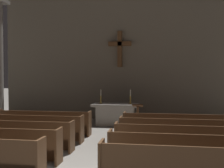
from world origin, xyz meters
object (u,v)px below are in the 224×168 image
object	(u,v)px
pew_left_row_5	(43,122)
pew_right_row_1	(193,167)
pew_right_row_5	(176,126)
lectern	(138,118)
pew_right_row_4	(179,132)
altar	(115,114)
pew_left_row_3	(13,135)
pew_left_row_4	(30,128)
pew_right_row_2	(187,152)
pew_right_row_3	(182,141)
candlestick_left	(101,99)
candlestick_right	(130,99)

from	to	relation	value
pew_left_row_5	pew_right_row_1	world-z (taller)	same
pew_right_row_5	lectern	distance (m)	1.91
pew_right_row_4	altar	bearing A→B (deg)	126.08
pew_right_row_4	lectern	bearing A→B (deg)	122.10
pew_right_row_1	pew_left_row_5	bearing A→B (deg)	138.50
pew_left_row_3	pew_right_row_1	xyz separation A→B (m)	(5.17, -2.29, 0.00)
pew_left_row_4	lectern	size ratio (longest dim) A/B	3.35
pew_right_row_2	pew_right_row_4	bearing A→B (deg)	90.00
pew_right_row_4	lectern	world-z (taller)	lectern
pew_right_row_4	pew_right_row_5	bearing A→B (deg)	90.00
pew_right_row_3	candlestick_left	bearing A→B (deg)	125.00
pew_right_row_2	lectern	bearing A→B (deg)	107.63
pew_left_row_3	candlestick_right	size ratio (longest dim) A/B	5.81
pew_right_row_2	pew_right_row_5	bearing A→B (deg)	90.00
pew_left_row_5	altar	world-z (taller)	altar
pew_left_row_4	candlestick_right	size ratio (longest dim) A/B	5.81
pew_left_row_3	pew_right_row_3	size ratio (longest dim) A/B	1.00
pew_left_row_3	pew_right_row_2	bearing A→B (deg)	-12.47
pew_right_row_1	candlestick_left	size ratio (longest dim) A/B	5.81
pew_left_row_5	candlestick_left	bearing A→B (deg)	51.90
altar	candlestick_right	distance (m)	0.98
pew_left_row_4	pew_left_row_5	bearing A→B (deg)	90.00
pew_left_row_3	candlestick_left	world-z (taller)	candlestick_left
pew_left_row_3	pew_right_row_1	bearing A→B (deg)	-23.86
candlestick_left	pew_right_row_5	bearing A→B (deg)	-36.21
pew_left_row_3	candlestick_right	bearing A→B (deg)	55.00
pew_left_row_4	pew_right_row_3	world-z (taller)	same
pew_left_row_4	lectern	distance (m)	4.38
pew_left_row_5	pew_right_row_2	size ratio (longest dim) A/B	1.00
pew_left_row_4	pew_right_row_4	size ratio (longest dim) A/B	1.00
pew_left_row_5	pew_left_row_3	bearing A→B (deg)	-90.00
pew_left_row_5	candlestick_left	world-z (taller)	candlestick_left
pew_left_row_4	pew_right_row_5	distance (m)	5.30
pew_right_row_3	altar	bearing A→B (deg)	118.86
pew_left_row_5	pew_right_row_4	bearing A→B (deg)	-12.47
pew_right_row_3	lectern	xyz separation A→B (m)	(-1.47, 3.49, 0.07)
pew_right_row_1	pew_right_row_3	bearing A→B (deg)	90.00
pew_right_row_1	candlestick_right	bearing A→B (deg)	105.12
pew_right_row_4	pew_left_row_5	bearing A→B (deg)	167.53
pew_right_row_2	altar	xyz separation A→B (m)	(-2.59, 5.84, 0.06)
pew_left_row_3	pew_right_row_5	distance (m)	5.66
altar	lectern	world-z (taller)	lectern
pew_left_row_3	pew_right_row_4	bearing A→B (deg)	12.47
pew_right_row_3	pew_right_row_5	bearing A→B (deg)	90.00
pew_right_row_4	pew_right_row_5	distance (m)	1.14
pew_right_row_3	altar	xyz separation A→B (m)	(-2.59, 4.69, 0.06)
pew_left_row_5	candlestick_right	bearing A→B (deg)	36.21
pew_right_row_3	altar	distance (m)	5.36
pew_right_row_3	candlestick_right	size ratio (longest dim) A/B	5.81
pew_right_row_4	altar	size ratio (longest dim) A/B	1.76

